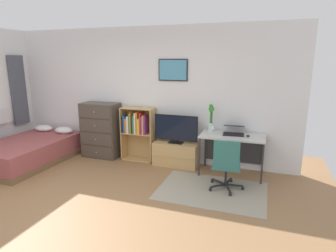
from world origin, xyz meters
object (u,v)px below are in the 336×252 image
Objects in this scene: computer_mouse at (248,136)px; office_chair at (226,164)px; television at (176,129)px; desk at (233,141)px; tv_stand at (176,154)px; laptop at (234,130)px; bookshelf at (137,129)px; bed at (29,151)px; bamboo_vase at (211,117)px; wine_glass at (213,127)px; dresser at (101,130)px.

office_chair is at bearing -110.57° from computer_mouse.
television is 0.76× the size of desk.
tv_stand is at bearing 90.00° from television.
office_chair is 0.81m from computer_mouse.
laptop is at bearing 84.92° from desk.
laptop is (1.96, -0.03, 0.13)m from bookshelf.
television is at bearing 15.88° from bed.
bed reaches higher than tv_stand.
tv_stand is 1.46m from computer_mouse.
bed is 4.10m from desk.
bookshelf is at bearing 23.40° from bed.
bamboo_vase reaches higher than tv_stand.
tv_stand is 0.51m from television.
bookshelf reaches higher than wine_glass.
desk is (1.09, -0.02, 0.37)m from tv_stand.
desk is 0.60m from bamboo_vase.
bamboo_vase is (0.66, 0.08, 0.28)m from television.
bed is 3.06m from television.
laptop is (1.09, 0.02, 0.57)m from tv_stand.
bookshelf is 1.63m from wine_glass.
tv_stand is 1.70× the size of bamboo_vase.
tv_stand is at bearing 16.29° from bed.
laptop is 0.48m from bamboo_vase.
computer_mouse is 0.76m from bamboo_vase.
television is 0.77m from wine_glass.
bookshelf is 2.14× the size of bamboo_vase.
television is at bearing -172.99° from bamboo_vase.
laptop reaches higher than bed.
computer_mouse is at bearing 10.13° from bed.
dresser reaches higher than tv_stand.
desk is at bearing 11.92° from bed.
laptop is (0.00, 0.83, 0.35)m from office_chair.
television is 0.72m from bamboo_vase.
office_chair is at bearing -36.69° from tv_stand.
laptop is at bearing 27.02° from wine_glass.
bed is 1.84× the size of bookshelf.
dresser is 11.24× the size of computer_mouse.
office_chair is (0.00, -0.79, -0.15)m from desk.
television is 1.67× the size of bamboo_vase.
office_chair reaches higher than bed.
laptop reaches higher than tv_stand.
dresser is at bearing 176.51° from wine_glass.
bed is at bearing -164.54° from tv_stand.
dresser is at bearing 179.75° from television.
bamboo_vase is (-0.43, 0.87, 0.56)m from office_chair.
tv_stand is at bearing 178.90° from desk.
computer_mouse is (4.27, 0.70, 0.52)m from bed.
tv_stand is at bearing 175.51° from computer_mouse.
television is (1.69, -0.01, 0.16)m from dresser.
television is (0.87, -0.07, 0.07)m from bookshelf.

